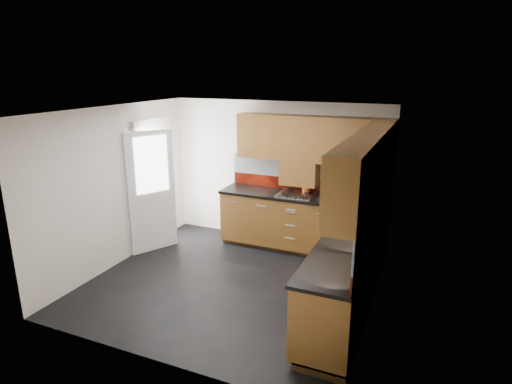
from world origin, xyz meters
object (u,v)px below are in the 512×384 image
at_px(gas_hob, 296,194).
at_px(food_processor, 361,210).
at_px(toaster, 356,195).
at_px(utensil_pot, 306,188).

xyz_separation_m(gas_hob, food_processor, (1.16, -0.78, 0.13)).
bearing_deg(toaster, utensil_pot, 174.63).
relative_size(toaster, food_processor, 0.74).
relative_size(gas_hob, toaster, 2.48).
distance_m(utensil_pot, food_processor, 1.41).
bearing_deg(food_processor, toaster, 104.73).
relative_size(utensil_pot, food_processor, 1.39).
height_order(utensil_pot, food_processor, utensil_pot).
distance_m(gas_hob, food_processor, 1.41).
xyz_separation_m(utensil_pot, toaster, (0.82, -0.08, -0.02)).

